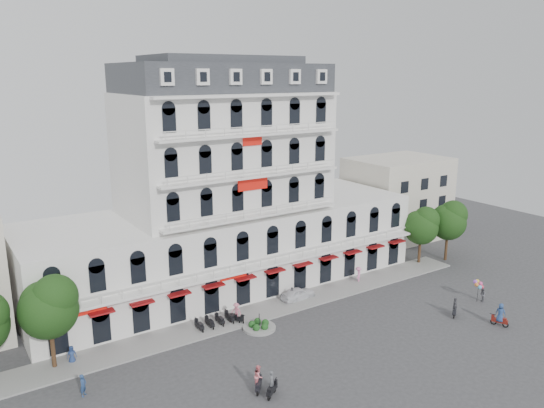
{
  "coord_description": "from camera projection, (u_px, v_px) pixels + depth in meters",
  "views": [
    {
      "loc": [
        -27.79,
        -33.67,
        23.88
      ],
      "look_at": [
        1.12,
        10.0,
        11.04
      ],
      "focal_mm": 35.0,
      "sensor_mm": 36.0,
      "label": 1
    }
  ],
  "objects": [
    {
      "name": "ground",
      "position": [
        323.0,
        346.0,
        47.85
      ],
      "size": [
        120.0,
        120.0,
        0.0
      ],
      "primitive_type": "plane",
      "color": "#38383A",
      "rests_on": "ground"
    },
    {
      "name": "sidewalk",
      "position": [
        268.0,
        309.0,
        55.12
      ],
      "size": [
        53.0,
        4.0,
        0.16
      ],
      "primitive_type": "cube",
      "color": "gray",
      "rests_on": "ground"
    },
    {
      "name": "main_building",
      "position": [
        225.0,
        201.0,
        60.05
      ],
      "size": [
        45.0,
        15.0,
        25.8
      ],
      "color": "silver",
      "rests_on": "ground"
    },
    {
      "name": "flank_building_east",
      "position": [
        397.0,
        198.0,
        78.7
      ],
      "size": [
        14.0,
        10.0,
        12.0
      ],
      "primitive_type": "cube",
      "color": "beige",
      "rests_on": "ground"
    },
    {
      "name": "traffic_island",
      "position": [
        259.0,
        326.0,
        51.04
      ],
      "size": [
        3.2,
        3.2,
        1.6
      ],
      "color": "gray",
      "rests_on": "ground"
    },
    {
      "name": "parked_scooter_row",
      "position": [
        215.0,
        326.0,
        51.57
      ],
      "size": [
        4.4,
        1.8,
        1.1
      ],
      "primitive_type": null,
      "color": "black",
      "rests_on": "ground"
    },
    {
      "name": "tree_west_inner",
      "position": [
        49.0,
        305.0,
        42.94
      ],
      "size": [
        4.76,
        4.76,
        8.25
      ],
      "color": "#382314",
      "rests_on": "ground"
    },
    {
      "name": "tree_east_inner",
      "position": [
        422.0,
        225.0,
        67.58
      ],
      "size": [
        4.4,
        4.37,
        7.57
      ],
      "color": "#382314",
      "rests_on": "ground"
    },
    {
      "name": "tree_east_outer",
      "position": [
        449.0,
        219.0,
        68.84
      ],
      "size": [
        4.65,
        4.65,
        8.05
      ],
      "color": "#382314",
      "rests_on": "ground"
    },
    {
      "name": "parked_car",
      "position": [
        298.0,
        294.0,
        57.62
      ],
      "size": [
        4.11,
        1.84,
        1.37
      ],
      "primitive_type": "imported",
      "rotation": [
        0.0,
        0.0,
        1.63
      ],
      "color": "white",
      "rests_on": "ground"
    },
    {
      "name": "rider_west",
      "position": [
        272.0,
        385.0,
        40.19
      ],
      "size": [
        1.47,
        1.14,
        2.15
      ],
      "rotation": [
        0.0,
        0.0,
        0.61
      ],
      "color": "black",
      "rests_on": "ground"
    },
    {
      "name": "rider_southwest",
      "position": [
        259.0,
        378.0,
        40.74
      ],
      "size": [
        1.24,
        1.37,
        2.26
      ],
      "rotation": [
        0.0,
        0.0,
        0.87
      ],
      "color": "black",
      "rests_on": "ground"
    },
    {
      "name": "rider_east",
      "position": [
        500.0,
        315.0,
        51.41
      ],
      "size": [
        0.9,
        1.62,
        2.36
      ],
      "rotation": [
        0.0,
        0.0,
        1.96
      ],
      "color": "maroon",
      "rests_on": "ground"
    },
    {
      "name": "rider_northeast",
      "position": [
        455.0,
        307.0,
        53.56
      ],
      "size": [
        1.45,
        1.15,
        2.05
      ],
      "rotation": [
        0.0,
        0.0,
        3.76
      ],
      "color": "black",
      "rests_on": "ground"
    },
    {
      "name": "rider_center",
      "position": [
        236.0,
        313.0,
        51.96
      ],
      "size": [
        1.1,
        1.54,
        2.18
      ],
      "rotation": [
        0.0,
        0.0,
        5.22
      ],
      "color": "black",
      "rests_on": "ground"
    },
    {
      "name": "pedestrian_left",
      "position": [
        72.0,
        355.0,
        44.86
      ],
      "size": [
        0.81,
        0.56,
        1.58
      ],
      "primitive_type": "imported",
      "rotation": [
        0.0,
        0.0,
        -0.07
      ],
      "color": "navy",
      "rests_on": "ground"
    },
    {
      "name": "pedestrian_mid",
      "position": [
        292.0,
        294.0,
        57.17
      ],
      "size": [
        1.0,
        0.59,
        1.6
      ],
      "primitive_type": "imported",
      "rotation": [
        0.0,
        0.0,
        2.91
      ],
      "color": "#5B5C63",
      "rests_on": "ground"
    },
    {
      "name": "pedestrian_right",
      "position": [
        358.0,
        275.0,
        62.26
      ],
      "size": [
        1.42,
        1.35,
        1.93
      ],
      "primitive_type": "imported",
      "rotation": [
        0.0,
        0.0,
        3.83
      ],
      "color": "pink",
      "rests_on": "ground"
    },
    {
      "name": "pedestrian_far",
      "position": [
        83.0,
        385.0,
        40.27
      ],
      "size": [
        0.76,
        0.77,
        1.79
      ],
      "primitive_type": "imported",
      "rotation": [
        0.0,
        0.0,
        0.82
      ],
      "color": "navy",
      "rests_on": "ground"
    },
    {
      "name": "balloon_vendor",
      "position": [
        481.0,
        290.0,
        56.91
      ],
      "size": [
        1.44,
        1.3,
        2.45
      ],
      "color": "slate",
      "rests_on": "ground"
    }
  ]
}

